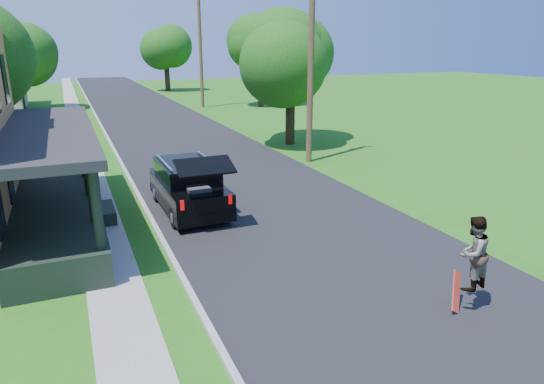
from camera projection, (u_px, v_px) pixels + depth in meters
name	position (u px, v px, depth m)	size (l,w,h in m)	color
ground	(342.00, 265.00, 12.66)	(140.00, 140.00, 0.00)	#295D12
street	(177.00, 136.00, 30.27)	(8.00, 120.00, 0.02)	black
curb	(109.00, 141.00, 28.76)	(0.15, 120.00, 0.12)	gray
sidewalk	(81.00, 143.00, 28.18)	(1.30, 120.00, 0.03)	gray
black_suv	(189.00, 186.00, 16.55)	(1.92, 4.87, 2.26)	black
skateboarder	(473.00, 253.00, 10.11)	(0.91, 0.78, 1.63)	black
skateboard	(456.00, 292.00, 10.47)	(0.62, 0.51, 0.82)	#9D190D
tree_left_far	(13.00, 49.00, 40.32)	(5.57, 5.55, 7.98)	black
tree_right_near	(290.00, 50.00, 26.43)	(5.13, 4.98, 7.95)	black
tree_right_mid	(260.00, 39.00, 42.92)	(5.73, 5.72, 8.82)	black
tree_right_far	(165.00, 45.00, 57.83)	(6.77, 6.42, 8.35)	black
utility_pole_near	(311.00, 42.00, 22.13)	(1.74, 0.40, 10.87)	#4F3424
utility_pole_far	(200.00, 46.00, 42.50)	(1.74, 0.73, 10.43)	#4F3424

